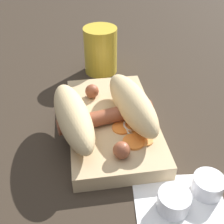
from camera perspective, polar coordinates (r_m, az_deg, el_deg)
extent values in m
plane|color=#33281E|center=(0.52, 0.00, -3.32)|extent=(3.00, 3.00, 0.00)
cube|color=tan|center=(0.52, 0.00, -2.13)|extent=(0.27, 0.15, 0.03)
ellipsoid|color=#DBBC84|center=(0.49, 4.09, 1.76)|extent=(0.18, 0.09, 0.06)
ellipsoid|color=#DBBC84|center=(0.46, -7.94, -0.89)|extent=(0.18, 0.09, 0.06)
cylinder|color=brown|center=(0.48, -1.18, -0.96)|extent=(0.06, 0.17, 0.03)
sphere|color=brown|center=(0.55, -4.08, 4.24)|extent=(0.03, 0.03, 0.03)
sphere|color=brown|center=(0.43, 2.59, -7.69)|extent=(0.03, 0.03, 0.03)
cylinder|color=orange|center=(0.47, 5.68, -4.78)|extent=(0.03, 0.03, 0.00)
cylinder|color=orange|center=(0.48, 2.01, -3.17)|extent=(0.05, 0.05, 0.00)
cylinder|color=orange|center=(0.46, 4.40, -6.06)|extent=(0.04, 0.04, 0.00)
cylinder|color=#F99E4C|center=(0.46, 6.74, -5.70)|extent=(0.03, 0.03, 0.00)
cylinder|color=orange|center=(0.48, 4.48, -3.13)|extent=(0.03, 0.03, 0.00)
torus|color=silver|center=(0.48, 5.06, -3.65)|extent=(0.04, 0.04, 0.00)
torus|color=silver|center=(0.49, 4.26, -2.68)|extent=(0.03, 0.03, 0.00)
cube|color=white|center=(0.42, 14.09, -19.08)|extent=(0.14, 0.14, 0.00)
cylinder|color=white|center=(0.41, 12.40, -17.36)|extent=(0.05, 0.05, 0.03)
cylinder|color=gold|center=(0.42, 12.23, -18.04)|extent=(0.04, 0.04, 0.01)
cylinder|color=white|center=(0.44, 18.86, -13.95)|extent=(0.05, 0.05, 0.03)
cylinder|color=maroon|center=(0.45, 18.63, -14.65)|extent=(0.04, 0.04, 0.01)
cylinder|color=gold|center=(0.68, -2.34, 12.39)|extent=(0.08, 0.08, 0.11)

